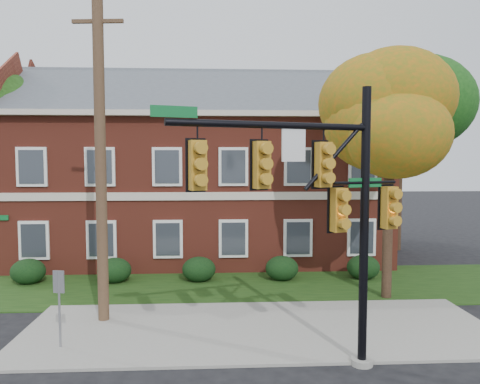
{
  "coord_description": "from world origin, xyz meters",
  "views": [
    {
      "loc": [
        -1.32,
        -12.65,
        5.14
      ],
      "look_at": [
        -0.47,
        3.0,
        4.03
      ],
      "focal_mm": 35.0,
      "sensor_mm": 36.0,
      "label": 1
    }
  ],
  "objects": [
    {
      "name": "ground",
      "position": [
        0.0,
        0.0,
        0.0
      ],
      "size": [
        120.0,
        120.0,
        0.0
      ],
      "primitive_type": "plane",
      "color": "black",
      "rests_on": "ground"
    },
    {
      "name": "sidewalk",
      "position": [
        0.0,
        1.0,
        0.04
      ],
      "size": [
        14.0,
        5.0,
        0.08
      ],
      "primitive_type": "cube",
      "color": "gray",
      "rests_on": "ground"
    },
    {
      "name": "grass_strip",
      "position": [
        0.0,
        6.0,
        0.02
      ],
      "size": [
        30.0,
        6.0,
        0.04
      ],
      "primitive_type": "cube",
      "color": "#193811",
      "rests_on": "ground"
    },
    {
      "name": "apartment_building",
      "position": [
        -2.0,
        11.95,
        4.99
      ],
      "size": [
        18.8,
        8.8,
        9.74
      ],
      "color": "maroon",
      "rests_on": "ground"
    },
    {
      "name": "hedge_far_left",
      "position": [
        -9.0,
        6.7,
        0.53
      ],
      "size": [
        1.4,
        1.26,
        1.05
      ],
      "primitive_type": "ellipsoid",
      "color": "black",
      "rests_on": "ground"
    },
    {
      "name": "hedge_left",
      "position": [
        -5.5,
        6.7,
        0.53
      ],
      "size": [
        1.4,
        1.26,
        1.05
      ],
      "primitive_type": "ellipsoid",
      "color": "black",
      "rests_on": "ground"
    },
    {
      "name": "hedge_center",
      "position": [
        -2.0,
        6.7,
        0.53
      ],
      "size": [
        1.4,
        1.26,
        1.05
      ],
      "primitive_type": "ellipsoid",
      "color": "black",
      "rests_on": "ground"
    },
    {
      "name": "hedge_right",
      "position": [
        1.5,
        6.7,
        0.53
      ],
      "size": [
        1.4,
        1.26,
        1.05
      ],
      "primitive_type": "ellipsoid",
      "color": "black",
      "rests_on": "ground"
    },
    {
      "name": "hedge_far_right",
      "position": [
        5.0,
        6.7,
        0.53
      ],
      "size": [
        1.4,
        1.26,
        1.05
      ],
      "primitive_type": "ellipsoid",
      "color": "black",
      "rests_on": "ground"
    },
    {
      "name": "tree_near_right",
      "position": [
        5.22,
        3.87,
        6.67
      ],
      "size": [
        4.5,
        4.25,
        8.58
      ],
      "color": "black",
      "rests_on": "ground"
    },
    {
      "name": "tree_left_rear",
      "position": [
        -11.73,
        10.84,
        6.68
      ],
      "size": [
        5.4,
        5.1,
        8.88
      ],
      "color": "black",
      "rests_on": "ground"
    },
    {
      "name": "tree_right_rear",
      "position": [
        9.31,
        12.81,
        8.12
      ],
      "size": [
        6.3,
        5.95,
        10.62
      ],
      "color": "black",
      "rests_on": "ground"
    },
    {
      "name": "tree_far_rear",
      "position": [
        -0.66,
        19.79,
        8.84
      ],
      "size": [
        6.84,
        6.46,
        11.52
      ],
      "color": "black",
      "rests_on": "ground"
    },
    {
      "name": "traffic_signal",
      "position": [
        1.16,
        -1.87,
        4.26
      ],
      "size": [
        5.9,
        2.07,
        6.87
      ],
      "rotation": [
        0.0,
        0.0,
        0.32
      ],
      "color": "gray",
      "rests_on": "ground"
    },
    {
      "name": "utility_pole",
      "position": [
        -4.84,
        2.0,
        5.11
      ],
      "size": [
        1.57,
        0.37,
        10.07
      ],
      "rotation": [
        0.0,
        0.0,
        -0.09
      ],
      "color": "#4C3723",
      "rests_on": "ground"
    },
    {
      "name": "sign_post",
      "position": [
        -5.5,
        -0.12,
        1.47
      ],
      "size": [
        0.31,
        0.11,
        2.16
      ],
      "rotation": [
        0.0,
        0.0,
        -0.22
      ],
      "color": "slate",
      "rests_on": "ground"
    }
  ]
}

